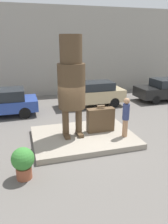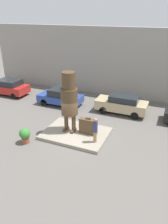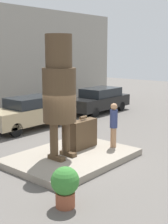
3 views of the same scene
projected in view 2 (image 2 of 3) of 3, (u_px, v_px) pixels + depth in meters
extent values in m
plane|color=#605B56|center=(76.00, 135.00, 15.54)|extent=(60.00, 60.00, 0.00)
cube|color=gray|center=(76.00, 134.00, 15.49)|extent=(4.47, 3.28, 0.23)
cube|color=gray|center=(114.00, 63.00, 21.65)|extent=(28.00, 0.60, 6.73)
cube|color=#4C3823|center=(66.00, 129.00, 15.70)|extent=(0.23, 0.66, 0.14)
cube|color=#4C3823|center=(73.00, 131.00, 15.49)|extent=(0.23, 0.66, 0.14)
cylinder|color=#4C3823|center=(66.00, 120.00, 15.51)|extent=(0.29, 0.29, 1.15)
cylinder|color=#4C3823|center=(74.00, 122.00, 15.30)|extent=(0.29, 0.29, 1.15)
cylinder|color=#4C3823|center=(69.00, 101.00, 14.77)|extent=(1.15, 1.15, 1.85)
cylinder|color=#4C3823|center=(69.00, 80.00, 14.14)|extent=(0.91, 0.91, 1.11)
cube|color=#4C3823|center=(88.00, 126.00, 15.06)|extent=(1.26, 0.39, 1.10)
cylinder|color=#4C3823|center=(88.00, 118.00, 14.79)|extent=(0.35, 0.12, 0.12)
cylinder|color=#A87A56|center=(95.00, 137.00, 14.13)|extent=(0.23, 0.23, 0.78)
cylinder|color=navy|center=(95.00, 127.00, 13.82)|extent=(0.30, 0.30, 0.70)
sphere|color=#A87A56|center=(95.00, 120.00, 13.62)|extent=(0.26, 0.26, 0.26)
cube|color=#B2231E|center=(8.00, 88.00, 22.84)|extent=(4.21, 1.88, 0.76)
cube|color=#1E2328|center=(9.00, 82.00, 22.49)|extent=(2.32, 1.69, 0.55)
cylinder|color=black|center=(5.00, 88.00, 24.17)|extent=(0.60, 0.18, 0.60)
cylinder|color=black|center=(14.00, 96.00, 21.82)|extent=(0.60, 0.18, 0.60)
cylinder|color=black|center=(24.00, 91.00, 23.24)|extent=(0.60, 0.18, 0.60)
cube|color=#284293|center=(60.00, 98.00, 20.31)|extent=(4.05, 1.89, 0.64)
cube|color=#1E2328|center=(62.00, 92.00, 19.97)|extent=(2.23, 1.70, 0.60)
cylinder|color=black|center=(44.00, 102.00, 20.18)|extent=(0.66, 0.18, 0.66)
cylinder|color=black|center=(54.00, 96.00, 21.60)|extent=(0.66, 0.18, 0.66)
cylinder|color=black|center=(68.00, 107.00, 19.28)|extent=(0.66, 0.18, 0.66)
cylinder|color=black|center=(76.00, 100.00, 20.71)|extent=(0.66, 0.18, 0.66)
cube|color=tan|center=(121.00, 105.00, 18.60)|extent=(4.32, 1.70, 0.79)
cube|color=#1E2328|center=(124.00, 98.00, 18.25)|extent=(2.37, 1.53, 0.51)
cylinder|color=black|center=(103.00, 110.00, 18.61)|extent=(0.66, 0.18, 0.66)
cylinder|color=black|center=(109.00, 104.00, 19.88)|extent=(0.66, 0.18, 0.66)
cylinder|color=black|center=(135.00, 116.00, 17.66)|extent=(0.66, 0.18, 0.66)
cylinder|color=black|center=(138.00, 109.00, 18.93)|extent=(0.66, 0.18, 0.66)
cylinder|color=brown|center=(26.00, 140.00, 14.56)|extent=(0.50, 0.50, 0.40)
sphere|color=#387F33|center=(25.00, 133.00, 14.34)|extent=(0.73, 0.73, 0.73)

